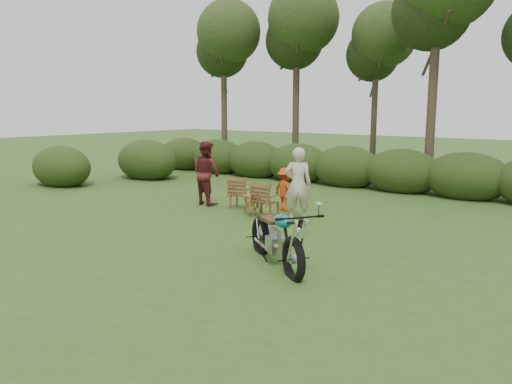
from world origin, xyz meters
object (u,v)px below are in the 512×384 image
Objects in this scene: adult_b at (207,204)px; lawn_chair_right at (266,216)px; adult_a at (297,221)px; side_table at (252,205)px; lawn_chair_left at (241,208)px; motorcycle at (276,264)px; child at (285,211)px; cup at (253,193)px.

lawn_chair_right is at bearing -178.53° from adult_b.
lawn_chair_right is 0.89m from adult_a.
adult_a is (1.28, 0.13, -0.25)m from side_table.
adult_a reaches higher than lawn_chair_left.
motorcycle is 3.46m from adult_a.
adult_b is at bearing 27.23° from child.
adult_a is at bearing 177.79° from lawn_chair_right.
lawn_chair_left is 1.10m from cup.
motorcycle is 2.50× the size of lawn_chair_right.
adult_a is at bearing 4.61° from cup.
lawn_chair_right is 0.46m from side_table.
cup is (0.80, -0.51, 0.55)m from lawn_chair_left.
child reaches higher than lawn_chair_right.
cup is 1.10m from child.
lawn_chair_right is 0.49× the size of adult_b.
lawn_chair_left is (-3.62, 3.50, 0.00)m from motorcycle.
adult_b is at bearing 178.58° from motorcycle.
adult_a reaches higher than lawn_chair_right.
lawn_chair_right is 7.51× the size of cup.
cup is 0.10× the size of child.
cup is at bearing -28.30° from adult_a.
cup is at bearing 79.05° from child.
motorcycle is 1.90× the size of child.
adult_b is at bearing 170.30° from side_table.
lawn_chair_left is 0.75× the size of child.
motorcycle is at bearing 83.57° from adult_a.
adult_b is (-1.88, 0.29, -0.55)m from cup.
lawn_chair_right reaches higher than lawn_chair_left.
adult_b is 1.55× the size of child.
lawn_chair_right is (-2.43, 3.01, 0.00)m from motorcycle.
side_table is (0.80, -0.54, 0.25)m from lawn_chair_left.
adult_b is (-1.08, -0.22, 0.00)m from lawn_chair_left.
child is at bearing -157.36° from adult_b.
side_table is 0.44× the size of child.
adult_b is (-4.70, 3.29, 0.00)m from motorcycle.
motorcycle is at bearing -46.45° from side_table.
cup is (-0.39, -0.02, 0.55)m from lawn_chair_right.
adult_b reaches higher than cup.
lawn_chair_left is at bearing -160.43° from adult_b.
motorcycle reaches higher than lawn_chair_right.
cup is at bearing -4.26° from lawn_chair_right.
adult_a is 1.18m from child.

